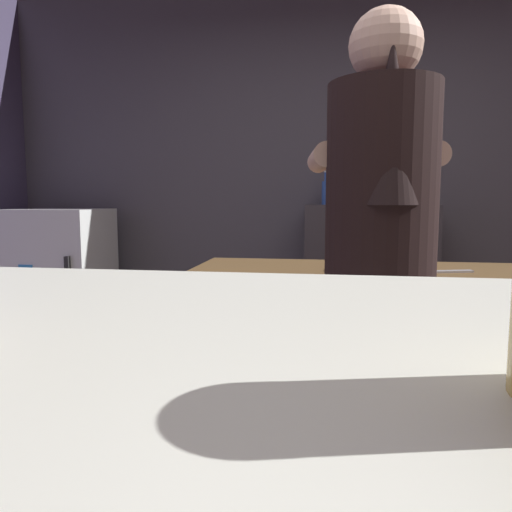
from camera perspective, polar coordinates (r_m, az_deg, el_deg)
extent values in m
cube|color=#4E4B54|center=(3.64, 11.11, 9.18)|extent=(5.20, 0.10, 2.70)
cube|color=brown|center=(2.18, 21.72, -13.38)|extent=(2.10, 0.60, 0.90)
cube|color=#38353B|center=(3.42, 13.05, -3.76)|extent=(0.86, 0.36, 1.15)
cube|color=white|center=(3.77, -21.77, -3.36)|extent=(0.61, 0.55, 1.11)
cube|color=#262626|center=(3.40, -21.18, -3.40)|extent=(0.03, 0.03, 0.40)
cube|color=#338CD8|center=(3.57, -25.42, -1.89)|extent=(0.10, 0.01, 0.12)
cube|color=#242D42|center=(1.71, 13.78, -17.97)|extent=(0.28, 0.20, 0.94)
cylinder|color=black|center=(1.56, 14.54, 8.48)|extent=(0.34, 0.34, 0.58)
sphere|color=#D3A78F|center=(1.62, 14.98, 22.76)|extent=(0.22, 0.22, 0.22)
cone|color=black|center=(1.48, 15.55, 15.00)|extent=(0.18, 0.18, 0.47)
cylinder|color=#D3A78F|center=(1.70, 7.75, 11.28)|extent=(0.11, 0.33, 0.08)
cylinder|color=#D3A78F|center=(1.76, 19.05, 10.82)|extent=(0.11, 0.33, 0.08)
cylinder|color=#CD492F|center=(1.98, 12.86, -0.92)|extent=(0.20, 0.20, 0.05)
cube|color=silver|center=(2.02, 21.11, -1.73)|extent=(0.24, 0.10, 0.01)
cylinder|color=#2C51A1|center=(3.44, 8.21, 7.33)|extent=(0.06, 0.06, 0.16)
cylinder|color=#2C51A1|center=(3.44, 8.24, 9.18)|extent=(0.03, 0.03, 0.06)
cylinder|color=silver|center=(3.44, 8.25, 9.78)|extent=(0.03, 0.03, 0.01)
cylinder|color=#D2C579|center=(3.37, 14.40, 6.98)|extent=(0.05, 0.05, 0.13)
cylinder|color=#D2C579|center=(3.38, 14.44, 8.54)|extent=(0.02, 0.02, 0.05)
cylinder|color=#333333|center=(3.38, 14.46, 9.06)|extent=(0.03, 0.03, 0.01)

